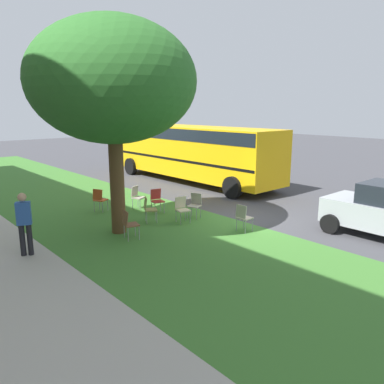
{
  "coord_description": "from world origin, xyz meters",
  "views": [
    {
      "loc": [
        -8.24,
        9.71,
        3.81
      ],
      "look_at": [
        1.12,
        1.44,
        1.02
      ],
      "focal_mm": 35.31,
      "sensor_mm": 36.0,
      "label": 1
    }
  ],
  "objects_px": {
    "chair_4": "(99,198)",
    "chair_5": "(243,216)",
    "chair_1": "(137,195)",
    "street_tree": "(113,82)",
    "school_bus": "(192,148)",
    "chair_2": "(157,199)",
    "pedestrian_0": "(24,222)",
    "chair_7": "(149,208)",
    "chair_3": "(129,222)",
    "chair_0": "(182,208)",
    "chair_6": "(195,203)"
  },
  "relations": [
    {
      "from": "chair_1",
      "to": "chair_6",
      "type": "height_order",
      "value": "same"
    },
    {
      "from": "chair_1",
      "to": "chair_2",
      "type": "relative_size",
      "value": 1.0
    },
    {
      "from": "chair_2",
      "to": "school_bus",
      "type": "bearing_deg",
      "value": -53.79
    },
    {
      "from": "chair_1",
      "to": "chair_5",
      "type": "xyz_separation_m",
      "value": [
        -4.57,
        -0.92,
        0.0
      ]
    },
    {
      "from": "chair_5",
      "to": "pedestrian_0",
      "type": "relative_size",
      "value": 0.52
    },
    {
      "from": "chair_5",
      "to": "chair_1",
      "type": "bearing_deg",
      "value": 11.41
    },
    {
      "from": "school_bus",
      "to": "chair_1",
      "type": "bearing_deg",
      "value": 117.25
    },
    {
      "from": "chair_1",
      "to": "chair_5",
      "type": "height_order",
      "value": "same"
    },
    {
      "from": "chair_1",
      "to": "pedestrian_0",
      "type": "xyz_separation_m",
      "value": [
        -2.08,
        4.83,
        0.41
      ]
    },
    {
      "from": "chair_7",
      "to": "pedestrian_0",
      "type": "relative_size",
      "value": 0.52
    },
    {
      "from": "chair_4",
      "to": "chair_6",
      "type": "xyz_separation_m",
      "value": [
        -2.94,
        -2.15,
        0.0
      ]
    },
    {
      "from": "chair_2",
      "to": "chair_7",
      "type": "distance_m",
      "value": 1.26
    },
    {
      "from": "chair_7",
      "to": "chair_1",
      "type": "bearing_deg",
      "value": -21.87
    },
    {
      "from": "chair_1",
      "to": "chair_7",
      "type": "height_order",
      "value": "same"
    },
    {
      "from": "chair_1",
      "to": "school_bus",
      "type": "distance_m",
      "value": 6.02
    },
    {
      "from": "chair_5",
      "to": "chair_7",
      "type": "height_order",
      "value": "same"
    },
    {
      "from": "chair_4",
      "to": "chair_6",
      "type": "relative_size",
      "value": 1.0
    },
    {
      "from": "chair_5",
      "to": "chair_4",
      "type": "bearing_deg",
      "value": 23.71
    },
    {
      "from": "street_tree",
      "to": "chair_6",
      "type": "height_order",
      "value": "street_tree"
    },
    {
      "from": "chair_7",
      "to": "pedestrian_0",
      "type": "distance_m",
      "value": 4.13
    },
    {
      "from": "chair_7",
      "to": "pedestrian_0",
      "type": "xyz_separation_m",
      "value": [
        -0.28,
        4.11,
        0.41
      ]
    },
    {
      "from": "chair_5",
      "to": "pedestrian_0",
      "type": "xyz_separation_m",
      "value": [
        2.49,
        5.75,
        0.41
      ]
    },
    {
      "from": "chair_7",
      "to": "chair_3",
      "type": "bearing_deg",
      "value": 125.52
    },
    {
      "from": "chair_4",
      "to": "chair_6",
      "type": "distance_m",
      "value": 3.64
    },
    {
      "from": "street_tree",
      "to": "school_bus",
      "type": "bearing_deg",
      "value": -56.95
    },
    {
      "from": "chair_5",
      "to": "school_bus",
      "type": "xyz_separation_m",
      "value": [
        7.26,
        -4.31,
        1.24
      ]
    },
    {
      "from": "chair_0",
      "to": "chair_1",
      "type": "xyz_separation_m",
      "value": [
        2.53,
        0.13,
        0.0
      ]
    },
    {
      "from": "chair_0",
      "to": "chair_3",
      "type": "distance_m",
      "value": 2.28
    },
    {
      "from": "chair_3",
      "to": "chair_5",
      "type": "bearing_deg",
      "value": -119.98
    },
    {
      "from": "street_tree",
      "to": "chair_3",
      "type": "distance_m",
      "value": 4.09
    },
    {
      "from": "chair_1",
      "to": "chair_6",
      "type": "distance_m",
      "value": 2.55
    },
    {
      "from": "chair_7",
      "to": "school_bus",
      "type": "distance_m",
      "value": 7.56
    },
    {
      "from": "chair_6",
      "to": "pedestrian_0",
      "type": "height_order",
      "value": "pedestrian_0"
    },
    {
      "from": "chair_4",
      "to": "chair_5",
      "type": "bearing_deg",
      "value": -156.29
    },
    {
      "from": "chair_3",
      "to": "chair_6",
      "type": "bearing_deg",
      "value": -82.36
    },
    {
      "from": "pedestrian_0",
      "to": "street_tree",
      "type": "bearing_deg",
      "value": -88.86
    },
    {
      "from": "street_tree",
      "to": "chair_4",
      "type": "height_order",
      "value": "street_tree"
    },
    {
      "from": "chair_3",
      "to": "chair_1",
      "type": "bearing_deg",
      "value": -37.25
    },
    {
      "from": "street_tree",
      "to": "chair_3",
      "type": "height_order",
      "value": "street_tree"
    },
    {
      "from": "chair_6",
      "to": "school_bus",
      "type": "relative_size",
      "value": 0.08
    },
    {
      "from": "chair_0",
      "to": "chair_4",
      "type": "height_order",
      "value": "same"
    },
    {
      "from": "school_bus",
      "to": "chair_2",
      "type": "bearing_deg",
      "value": 126.21
    },
    {
      "from": "chair_5",
      "to": "pedestrian_0",
      "type": "bearing_deg",
      "value": 66.6
    },
    {
      "from": "street_tree",
      "to": "chair_6",
      "type": "bearing_deg",
      "value": -97.66
    },
    {
      "from": "chair_4",
      "to": "chair_6",
      "type": "bearing_deg",
      "value": -143.82
    },
    {
      "from": "chair_4",
      "to": "chair_5",
      "type": "height_order",
      "value": "same"
    },
    {
      "from": "chair_0",
      "to": "chair_3",
      "type": "height_order",
      "value": "same"
    },
    {
      "from": "chair_2",
      "to": "school_bus",
      "type": "height_order",
      "value": "school_bus"
    },
    {
      "from": "chair_2",
      "to": "pedestrian_0",
      "type": "xyz_separation_m",
      "value": [
        -1.11,
        5.06,
        0.41
      ]
    },
    {
      "from": "chair_0",
      "to": "school_bus",
      "type": "height_order",
      "value": "school_bus"
    }
  ]
}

